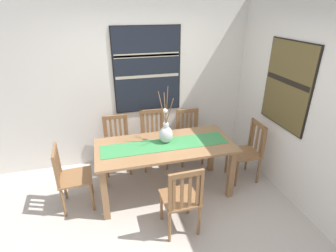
{
  "coord_description": "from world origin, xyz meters",
  "views": [
    {
      "loc": [
        -0.61,
        -2.31,
        2.53
      ],
      "look_at": [
        0.19,
        0.73,
        1.06
      ],
      "focal_mm": 28.03,
      "sensor_mm": 36.0,
      "label": 1
    }
  ],
  "objects_px": {
    "chair_0": "(117,142)",
    "painting_on_side_wall": "(287,86)",
    "centerpiece_vase": "(166,133)",
    "chair_4": "(70,176)",
    "chair_5": "(247,151)",
    "dining_table": "(165,152)",
    "chair_1": "(182,198)",
    "chair_2": "(189,134)",
    "painting_on_back_wall": "(147,70)",
    "chair_3": "(154,138)"
  },
  "relations": [
    {
      "from": "chair_0",
      "to": "painting_on_side_wall",
      "type": "height_order",
      "value": "painting_on_side_wall"
    },
    {
      "from": "centerpiece_vase",
      "to": "chair_4",
      "type": "xyz_separation_m",
      "value": [
        -1.3,
        -0.05,
        -0.45
      ]
    },
    {
      "from": "chair_5",
      "to": "dining_table",
      "type": "bearing_deg",
      "value": -179.66
    },
    {
      "from": "dining_table",
      "to": "chair_1",
      "type": "xyz_separation_m",
      "value": [
        -0.0,
        -0.78,
        -0.17
      ]
    },
    {
      "from": "chair_1",
      "to": "chair_5",
      "type": "distance_m",
      "value": 1.52
    },
    {
      "from": "dining_table",
      "to": "chair_4",
      "type": "xyz_separation_m",
      "value": [
        -1.28,
        0.01,
        -0.18
      ]
    },
    {
      "from": "centerpiece_vase",
      "to": "chair_1",
      "type": "bearing_deg",
      "value": -91.9
    },
    {
      "from": "chair_1",
      "to": "chair_2",
      "type": "relative_size",
      "value": 1.05
    },
    {
      "from": "chair_2",
      "to": "chair_4",
      "type": "relative_size",
      "value": 0.99
    },
    {
      "from": "chair_0",
      "to": "chair_5",
      "type": "bearing_deg",
      "value": -22.26
    },
    {
      "from": "centerpiece_vase",
      "to": "painting_on_back_wall",
      "type": "distance_m",
      "value": 1.19
    },
    {
      "from": "dining_table",
      "to": "chair_0",
      "type": "height_order",
      "value": "chair_0"
    },
    {
      "from": "chair_5",
      "to": "chair_0",
      "type": "bearing_deg",
      "value": 157.74
    },
    {
      "from": "chair_0",
      "to": "chair_4",
      "type": "relative_size",
      "value": 1.0
    },
    {
      "from": "chair_4",
      "to": "chair_5",
      "type": "relative_size",
      "value": 0.97
    },
    {
      "from": "dining_table",
      "to": "painting_on_back_wall",
      "type": "distance_m",
      "value": 1.39
    },
    {
      "from": "dining_table",
      "to": "painting_on_back_wall",
      "type": "height_order",
      "value": "painting_on_back_wall"
    },
    {
      "from": "chair_3",
      "to": "chair_2",
      "type": "bearing_deg",
      "value": -0.8
    },
    {
      "from": "centerpiece_vase",
      "to": "chair_2",
      "type": "bearing_deg",
      "value": 50.13
    },
    {
      "from": "chair_2",
      "to": "chair_4",
      "type": "distance_m",
      "value": 2.03
    },
    {
      "from": "dining_table",
      "to": "chair_5",
      "type": "distance_m",
      "value": 1.31
    },
    {
      "from": "chair_3",
      "to": "chair_5",
      "type": "xyz_separation_m",
      "value": [
        1.3,
        -0.77,
        -0.01
      ]
    },
    {
      "from": "chair_4",
      "to": "chair_0",
      "type": "bearing_deg",
      "value": 49.48
    },
    {
      "from": "chair_0",
      "to": "chair_2",
      "type": "distance_m",
      "value": 1.23
    },
    {
      "from": "chair_1",
      "to": "painting_on_side_wall",
      "type": "relative_size",
      "value": 0.81
    },
    {
      "from": "chair_1",
      "to": "painting_on_side_wall",
      "type": "bearing_deg",
      "value": 20.55
    },
    {
      "from": "painting_on_side_wall",
      "to": "chair_1",
      "type": "bearing_deg",
      "value": -159.45
    },
    {
      "from": "dining_table",
      "to": "chair_0",
      "type": "relative_size",
      "value": 2.08
    },
    {
      "from": "dining_table",
      "to": "chair_4",
      "type": "bearing_deg",
      "value": 179.38
    },
    {
      "from": "chair_5",
      "to": "painting_on_side_wall",
      "type": "relative_size",
      "value": 0.81
    },
    {
      "from": "chair_0",
      "to": "chair_3",
      "type": "xyz_separation_m",
      "value": [
        0.61,
        -0.02,
        0.01
      ]
    },
    {
      "from": "chair_0",
      "to": "chair_5",
      "type": "relative_size",
      "value": 0.96
    },
    {
      "from": "dining_table",
      "to": "painting_on_side_wall",
      "type": "xyz_separation_m",
      "value": [
        1.65,
        -0.16,
        0.87
      ]
    },
    {
      "from": "centerpiece_vase",
      "to": "painting_on_side_wall",
      "type": "xyz_separation_m",
      "value": [
        1.62,
        -0.22,
        0.61
      ]
    },
    {
      "from": "chair_0",
      "to": "chair_4",
      "type": "bearing_deg",
      "value": -130.52
    },
    {
      "from": "dining_table",
      "to": "chair_2",
      "type": "xyz_separation_m",
      "value": [
        0.62,
        0.77,
        -0.18
      ]
    },
    {
      "from": "chair_5",
      "to": "painting_on_side_wall",
      "type": "height_order",
      "value": "painting_on_side_wall"
    },
    {
      "from": "chair_1",
      "to": "chair_4",
      "type": "relative_size",
      "value": 1.04
    },
    {
      "from": "chair_5",
      "to": "chair_1",
      "type": "bearing_deg",
      "value": -148.8
    },
    {
      "from": "chair_3",
      "to": "chair_1",
      "type": "bearing_deg",
      "value": -89.88
    },
    {
      "from": "chair_1",
      "to": "painting_on_back_wall",
      "type": "height_order",
      "value": "painting_on_back_wall"
    },
    {
      "from": "dining_table",
      "to": "chair_0",
      "type": "xyz_separation_m",
      "value": [
        -0.61,
        0.79,
        -0.18
      ]
    },
    {
      "from": "chair_5",
      "to": "painting_on_back_wall",
      "type": "height_order",
      "value": "painting_on_back_wall"
    },
    {
      "from": "chair_3",
      "to": "dining_table",
      "type": "bearing_deg",
      "value": -89.67
    },
    {
      "from": "chair_2",
      "to": "painting_on_side_wall",
      "type": "height_order",
      "value": "painting_on_side_wall"
    },
    {
      "from": "centerpiece_vase",
      "to": "chair_1",
      "type": "height_order",
      "value": "centerpiece_vase"
    },
    {
      "from": "chair_5",
      "to": "painting_on_back_wall",
      "type": "distance_m",
      "value": 2.01
    },
    {
      "from": "chair_0",
      "to": "chair_3",
      "type": "relative_size",
      "value": 0.95
    },
    {
      "from": "centerpiece_vase",
      "to": "painting_on_back_wall",
      "type": "xyz_separation_m",
      "value": [
        -0.05,
        1.0,
        0.63
      ]
    },
    {
      "from": "chair_4",
      "to": "painting_on_back_wall",
      "type": "bearing_deg",
      "value": 39.94
    }
  ]
}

